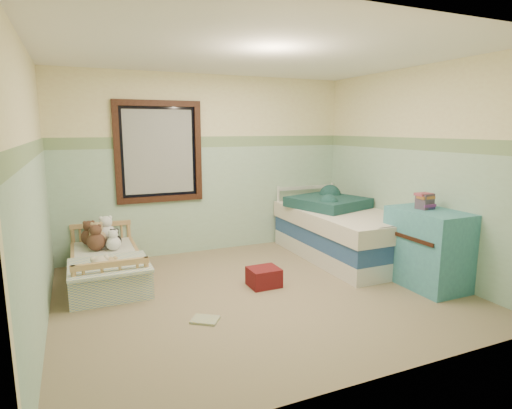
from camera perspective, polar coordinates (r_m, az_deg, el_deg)
name	(u,v)px	position (r m, az deg, el deg)	size (l,w,h in m)	color
floor	(260,293)	(4.67, 0.51, -11.96)	(4.20, 3.60, 0.02)	brown
ceiling	(260,51)	(4.39, 0.56, 20.13)	(4.20, 3.60, 0.02)	white
wall_back	(209,165)	(6.04, -6.48, 5.39)	(4.20, 0.04, 2.50)	beige
wall_front	(372,208)	(2.83, 15.57, -0.50)	(4.20, 0.04, 2.50)	beige
wall_left	(32,190)	(4.00, -28.15, 1.73)	(0.04, 3.60, 2.50)	beige
wall_right	(415,170)	(5.55, 20.81, 4.35)	(0.04, 3.60, 2.50)	beige
wainscot_mint	(210,200)	(6.08, -6.34, 0.68)	(4.20, 0.01, 1.50)	#95B69A
border_strip	(208,142)	(6.00, -6.50, 8.47)	(4.20, 0.01, 0.15)	#416E40
window_frame	(159,152)	(5.82, -13.05, 6.98)	(1.16, 0.06, 1.36)	black
window_blinds	(159,152)	(5.83, -13.07, 6.98)	(0.92, 0.01, 1.12)	#B5B5B2
toddler_bed_frame	(107,272)	(5.28, -19.60, -8.69)	(0.76, 1.51, 0.19)	#B67F4A
toddler_mattress	(106,260)	(5.23, -19.71, -7.06)	(0.69, 1.45, 0.12)	silver
patchwork_quilt	(109,265)	(4.76, -19.35, -7.81)	(0.82, 0.76, 0.03)	#7494BF
plush_bed_brown	(90,237)	(5.66, -21.69, -4.13)	(0.21, 0.21, 0.21)	brown
plush_bed_white	(106,234)	(5.67, -19.68, -3.84)	(0.24, 0.24, 0.24)	white
plush_bed_tan	(95,242)	(5.45, -21.06, -4.80)	(0.18, 0.18, 0.18)	tan
plush_bed_dark	(115,241)	(5.47, -18.65, -4.72)	(0.16, 0.16, 0.16)	black
plush_floor_cream	(101,281)	(4.86, -20.33, -9.78)	(0.29, 0.29, 0.29)	beige
plush_floor_tan	(111,279)	(4.96, -19.13, -9.50)	(0.25, 0.25, 0.25)	tan
twin_bed_frame	(341,250)	(5.94, 11.55, -6.04)	(1.03, 2.06, 0.22)	silver
twin_boxspring	(342,234)	(5.88, 11.63, -3.98)	(1.03, 2.06, 0.22)	navy
twin_mattress	(343,219)	(5.83, 11.71, -1.89)	(1.07, 2.10, 0.22)	beige
teal_blanket	(328,202)	(6.02, 9.74, 0.29)	(0.87, 0.93, 0.14)	black
dresser	(427,248)	(5.11, 22.28, -5.52)	(0.54, 0.87, 0.87)	teal
book_stack	(425,201)	(5.06, 21.98, 0.42)	(0.17, 0.13, 0.17)	brown
red_pillow	(264,277)	(4.81, 1.08, -9.84)	(0.34, 0.30, 0.21)	#A2161B
floor_book	(205,320)	(4.06, -6.93, -15.31)	(0.24, 0.19, 0.02)	yellow
extra_plush_0	(114,243)	(5.33, -18.80, -5.04)	(0.17, 0.17, 0.17)	white
extra_plush_1	(97,239)	(5.51, -20.77, -4.42)	(0.22, 0.22, 0.22)	tan
extra_plush_2	(96,242)	(5.39, -20.92, -4.77)	(0.22, 0.22, 0.22)	brown
extra_plush_3	(93,238)	(5.68, -21.35, -4.32)	(0.16, 0.16, 0.16)	black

